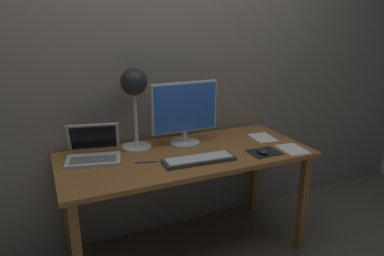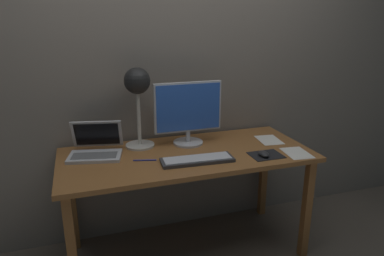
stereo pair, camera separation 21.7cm
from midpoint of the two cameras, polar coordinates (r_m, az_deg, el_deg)
ground_plane at (r=2.63m, az=-3.35°, el=-19.31°), size 4.80×4.80×0.00m
back_wall at (r=2.50m, az=-7.21°, el=11.09°), size 4.80×0.06×2.60m
desk at (r=2.30m, az=-3.64°, el=-5.95°), size 1.60×0.70×0.74m
monitor at (r=2.36m, az=-3.83°, el=2.67°), size 0.46×0.20×0.43m
keyboard_main at (r=2.13m, az=-1.77°, el=-5.17°), size 0.45×0.16×0.03m
laptop at (r=2.28m, az=-18.32°, el=-3.30°), size 0.37×0.33×0.21m
desk_lamp at (r=2.28m, az=-12.06°, el=6.03°), size 0.19×0.19×0.53m
mousepad at (r=2.29m, az=8.98°, el=-3.96°), size 0.20×0.16×0.00m
mouse at (r=2.26m, az=8.64°, el=-3.78°), size 0.06×0.10×0.03m
paper_sheet_near_mouse at (r=2.58m, az=9.06°, el=-1.56°), size 0.17×0.23×0.00m
paper_sheet_by_keyboard at (r=2.39m, az=13.52°, el=-3.39°), size 0.17×0.22×0.00m
pen at (r=2.14m, az=-10.34°, el=-5.51°), size 0.14×0.05×0.01m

